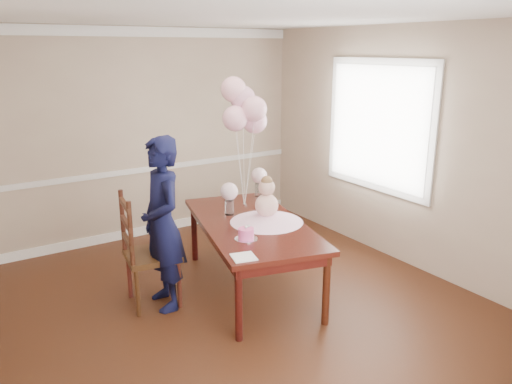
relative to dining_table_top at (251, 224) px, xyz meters
The scene contains 51 objects.
floor 0.90m from the dining_table_top, 133.69° to the right, with size 4.50×5.00×0.00m, color black.
ceiling 2.06m from the dining_table_top, 133.69° to the right, with size 4.50×5.00×0.02m, color white.
wall_back 2.23m from the dining_table_top, 100.16° to the left, with size 4.50×0.02×2.70m, color tan.
wall_front 2.99m from the dining_table_top, 97.42° to the right, with size 4.50×0.02×2.70m, color tan.
wall_right 2.02m from the dining_table_top, 11.90° to the right, with size 0.02×5.00×2.70m, color tan.
chair_rail_trim 2.14m from the dining_table_top, 100.20° to the left, with size 4.50×0.02×0.07m, color white.
crown_molding 2.87m from the dining_table_top, 100.20° to the left, with size 4.50×0.02×0.12m, color white.
baseboard_trim 2.23m from the dining_table_top, 100.20° to the left, with size 4.50×0.02×0.12m, color white.
window_frame 2.03m from the dining_table_top, ahead, with size 0.02×1.66×1.56m, color silver.
window_blinds 2.02m from the dining_table_top, ahead, with size 0.01×1.50×1.40m, color silver.
dining_table_top is the anchor object (origin of this frame).
table_apron 0.07m from the dining_table_top, ahead, with size 0.88×1.87×0.10m, color black.
table_leg_fl 1.06m from the dining_table_top, 128.62° to the right, with size 0.07×0.07×0.69m, color black.
table_leg_fr 1.06m from the dining_table_top, 79.55° to the right, with size 0.07×0.07×0.69m, color black.
table_leg_bl 1.06m from the dining_table_top, 100.45° to the left, with size 0.07×0.07×0.69m, color black.
table_leg_br 1.06m from the dining_table_top, 51.38° to the left, with size 0.07×0.07×0.69m, color black.
baby_skirt 0.17m from the dining_table_top, 32.52° to the right, with size 0.75×0.75×0.10m, color #FFBBE3.
baby_torso 0.25m from the dining_table_top, 32.52° to the right, with size 0.24×0.24×0.24m, color pink.
baby_head 0.42m from the dining_table_top, 32.52° to the right, with size 0.17×0.17×0.17m, color #D2A491.
baby_hair 0.47m from the dining_table_top, 32.52° to the right, with size 0.12×0.12×0.12m, color brown.
cake_platter 0.48m from the dining_table_top, 128.05° to the right, with size 0.22×0.22×0.01m, color silver.
birthday_cake 0.49m from the dining_table_top, 128.05° to the right, with size 0.15×0.15×0.10m, color #F54D9F.
cake_flower_a 0.50m from the dining_table_top, 128.05° to the right, with size 0.03×0.03×0.03m, color white.
cake_flower_b 0.48m from the dining_table_top, 125.65° to the right, with size 0.03×0.03×0.03m, color silver.
rose_vase_near 0.35m from the dining_table_top, 102.48° to the left, with size 0.10×0.10×0.16m, color silver.
roses_near 0.43m from the dining_table_top, 102.48° to the left, with size 0.19×0.19×0.19m, color beige.
rose_vase_far 0.92m from the dining_table_top, 51.83° to the left, with size 0.10×0.10×0.16m, color silver.
roses_far 0.96m from the dining_table_top, 51.83° to the left, with size 0.19×0.19×0.19m, color #FCD4D9.
napkin 0.90m from the dining_table_top, 126.46° to the right, with size 0.20×0.20×0.01m, color white.
balloon_weight 0.55m from the dining_table_top, 65.61° to the left, with size 0.04×0.04×0.02m, color silver.
balloon_a 1.14m from the dining_table_top, 75.92° to the left, with size 0.27×0.27×0.27m, color #FFB4CD.
balloon_b 1.22m from the dining_table_top, 54.12° to the left, with size 0.27×0.27×0.27m, color #F9B0C5.
balloon_c 1.37m from the dining_table_top, 65.46° to the left, with size 0.27×0.27×0.27m, color #DC9CB8.
balloon_d 1.46m from the dining_table_top, 74.21° to the left, with size 0.27×0.27×0.27m, color #FFB4C7.
balloon_e 1.17m from the dining_table_top, 54.27° to the left, with size 0.27×0.27×0.27m, color #FFB4D1.
balloon_ribbon_a 0.70m from the dining_table_top, 70.72° to the left, with size 0.00×0.00×0.82m, color white.
balloon_ribbon_b 0.73m from the dining_table_top, 59.97° to the left, with size 0.00×0.00×0.92m, color white.
balloon_ribbon_c 0.81m from the dining_table_top, 65.53° to the left, with size 0.00×0.00×1.02m, color white.
balloon_ribbon_d 0.85m from the dining_table_top, 70.30° to the left, with size 0.00×0.00×1.12m, color white.
balloon_ribbon_e 0.74m from the dining_table_top, 59.40° to the left, with size 0.00×0.00×0.78m, color white.
dining_chair_seat 1.03m from the dining_table_top, 165.37° to the left, with size 0.49×0.49×0.06m, color #341D0E.
chair_leg_fl 1.30m from the dining_table_top, behind, with size 0.04×0.04×0.48m, color #341C0E.
chair_leg_fr 0.94m from the dining_table_top, behind, with size 0.04×0.04×0.48m, color #3E1811.
chair_leg_bl 1.33m from the dining_table_top, 157.18° to the left, with size 0.04×0.04×0.48m, color #3E1511.
chair_leg_br 0.98m from the dining_table_top, 150.47° to the left, with size 0.04×0.04×0.48m, color #36170E.
chair_back_post_l 1.24m from the dining_table_top, behind, with size 0.04×0.04×0.62m, color black.
chair_back_post_r 1.27m from the dining_table_top, 157.43° to the left, with size 0.04×0.04×0.62m, color #34150E.
chair_slat_low 1.23m from the dining_table_top, 166.52° to the left, with size 0.03×0.45×0.06m, color #31190D.
chair_slat_mid 1.24m from the dining_table_top, 166.52° to the left, with size 0.03×0.45×0.06m, color #3D1B10.
chair_slat_top 1.28m from the dining_table_top, 166.52° to the left, with size 0.03×0.45×0.06m, color #3B1D10.
woman 0.92m from the dining_table_top, behind, with size 0.61×0.41×1.68m, color black.
Camera 1 is at (-2.18, -3.66, 2.44)m, focal length 35.00 mm.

